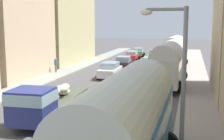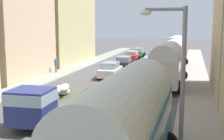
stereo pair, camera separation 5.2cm
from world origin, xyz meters
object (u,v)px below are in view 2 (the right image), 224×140
at_px(parked_bus_0, 125,124).
at_px(parked_bus_2, 174,50).
at_px(car_1, 124,63).
at_px(car_6, 150,63).
at_px(pedestrian_0, 56,64).
at_px(car_2, 132,56).
at_px(cargo_truck_0, 45,102).
at_px(parked_bus_1, 169,61).
at_px(car_7, 156,55).
at_px(car_3, 138,52).
at_px(car_0, 110,70).
at_px(car_5, 138,74).
at_px(streetlamp_near, 176,79).

height_order(parked_bus_0, parked_bus_2, parked_bus_0).
bearing_deg(car_1, car_6, 5.63).
height_order(car_6, pedestrian_0, pedestrian_0).
bearing_deg(car_2, parked_bus_2, -37.74).
relative_size(cargo_truck_0, pedestrian_0, 4.25).
bearing_deg(parked_bus_1, car_7, 100.07).
distance_m(parked_bus_0, cargo_truck_0, 8.02).
relative_size(car_3, car_7, 1.11).
bearing_deg(parked_bus_0, parked_bus_1, 89.48).
relative_size(car_6, car_7, 1.11).
relative_size(cargo_truck_0, car_7, 2.02).
bearing_deg(car_1, car_0, -90.37).
distance_m(parked_bus_2, car_6, 3.94).
bearing_deg(parked_bus_0, cargo_truck_0, 137.10).
bearing_deg(car_7, cargo_truck_0, -95.17).
bearing_deg(car_2, parked_bus_1, -68.10).
distance_m(parked_bus_0, car_6, 26.46).
height_order(parked_bus_2, car_6, parked_bus_2).
distance_m(parked_bus_1, car_3, 23.83).
distance_m(car_6, pedestrian_0, 11.11).
height_order(parked_bus_1, car_7, parked_bus_1).
relative_size(car_2, car_5, 0.99).
distance_m(parked_bus_1, streetlamp_near, 17.01).
distance_m(car_1, car_6, 3.16).
relative_size(car_2, pedestrian_0, 2.37).
height_order(car_3, pedestrian_0, pedestrian_0).
bearing_deg(parked_bus_2, car_2, 142.26).
distance_m(car_1, car_2, 7.69).
height_order(parked_bus_2, pedestrian_0, parked_bus_2).
distance_m(parked_bus_0, car_5, 18.86).
height_order(parked_bus_0, cargo_truck_0, parked_bus_0).
height_order(parked_bus_0, car_2, parked_bus_0).
xyz_separation_m(parked_bus_0, car_3, (-6.56, 40.41, -1.43)).
bearing_deg(pedestrian_0, cargo_truck_0, -66.94).
distance_m(car_2, car_3, 6.75).
bearing_deg(car_1, parked_bus_1, -54.44).
bearing_deg(car_6, car_7, 92.29).
distance_m(cargo_truck_0, car_0, 14.39).
bearing_deg(car_0, car_3, 91.88).
height_order(parked_bus_0, car_3, parked_bus_0).
relative_size(pedestrian_0, streetlamp_near, 0.29).
relative_size(car_1, car_6, 0.95).
height_order(parked_bus_1, streetlamp_near, streetlamp_near).
xyz_separation_m(car_5, streetlamp_near, (4.46, -17.89, 2.98)).
xyz_separation_m(car_2, pedestrian_0, (-6.15, -12.69, 0.24)).
relative_size(parked_bus_0, car_0, 2.10).
xyz_separation_m(parked_bus_1, car_1, (-6.00, 8.39, -1.39)).
bearing_deg(car_2, streetlamp_near, -76.44).
relative_size(parked_bus_0, cargo_truck_0, 1.15).
bearing_deg(parked_bus_0, car_2, 100.60).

